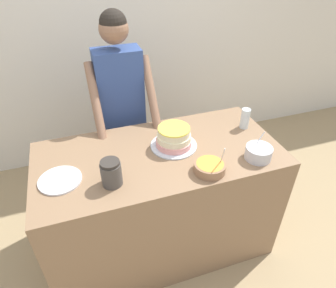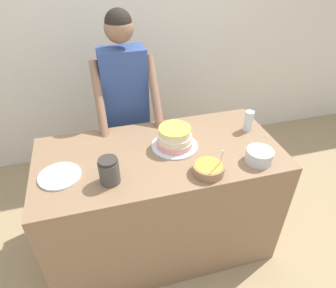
{
  "view_description": "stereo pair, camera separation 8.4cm",
  "coord_description": "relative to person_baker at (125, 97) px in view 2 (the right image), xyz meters",
  "views": [
    {
      "loc": [
        -0.43,
        -1.07,
        2.06
      ],
      "look_at": [
        0.04,
        0.34,
        0.99
      ],
      "focal_mm": 32.0,
      "sensor_mm": 36.0,
      "label": 1
    },
    {
      "loc": [
        -0.35,
        -1.1,
        2.06
      ],
      "look_at": [
        0.04,
        0.34,
        0.99
      ],
      "focal_mm": 32.0,
      "sensor_mm": 36.0,
      "label": 2
    }
  ],
  "objects": [
    {
      "name": "wall_back",
      "position": [
        0.12,
        0.8,
        0.27
      ],
      "size": [
        10.0,
        0.05,
        2.6
      ],
      "color": "silver",
      "rests_on": "ground_plane"
    },
    {
      "name": "drinking_glass",
      "position": [
        0.78,
        -0.49,
        -0.05
      ],
      "size": [
        0.06,
        0.06,
        0.15
      ],
      "color": "silver",
      "rests_on": "counter"
    },
    {
      "name": "counter",
      "position": [
        0.12,
        -0.59,
        -0.57
      ],
      "size": [
        1.57,
        0.76,
        0.9
      ],
      "color": "#8C6B4C",
      "rests_on": "ground_plane"
    },
    {
      "name": "ground_plane",
      "position": [
        0.12,
        -0.96,
        -1.03
      ],
      "size": [
        14.0,
        14.0,
        0.0
      ],
      "primitive_type": "plane",
      "color": "tan"
    },
    {
      "name": "ceramic_plate",
      "position": [
        -0.49,
        -0.66,
        -0.12
      ],
      "size": [
        0.24,
        0.24,
        0.01
      ],
      "color": "silver",
      "rests_on": "counter"
    },
    {
      "name": "person_baker",
      "position": [
        0.0,
        0.0,
        0.0
      ],
      "size": [
        0.46,
        0.45,
        1.65
      ],
      "color": "#2D2D38",
      "rests_on": "ground_plane"
    },
    {
      "name": "frosting_bowl_white",
      "position": [
        0.68,
        -0.83,
        -0.08
      ],
      "size": [
        0.16,
        0.16,
        0.16
      ],
      "color": "silver",
      "rests_on": "counter"
    },
    {
      "name": "frosting_bowl_orange",
      "position": [
        0.34,
        -0.85,
        -0.09
      ],
      "size": [
        0.19,
        0.19,
        0.19
      ],
      "color": "#936B4C",
      "rests_on": "counter"
    },
    {
      "name": "stoneware_jar",
      "position": [
        -0.21,
        -0.77,
        -0.05
      ],
      "size": [
        0.11,
        0.11,
        0.16
      ],
      "color": "#4C4742",
      "rests_on": "counter"
    },
    {
      "name": "cake",
      "position": [
        0.23,
        -0.54,
        -0.06
      ],
      "size": [
        0.3,
        0.3,
        0.14
      ],
      "color": "silver",
      "rests_on": "counter"
    }
  ]
}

